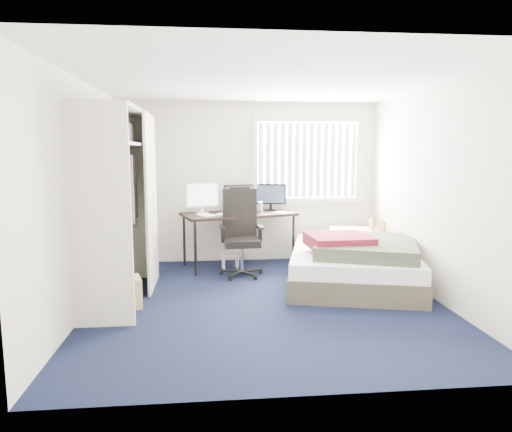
{
  "coord_description": "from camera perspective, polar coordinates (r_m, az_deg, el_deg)",
  "views": [
    {
      "loc": [
        -0.62,
        -5.1,
        1.73
      ],
      "look_at": [
        -0.08,
        0.4,
        0.95
      ],
      "focal_mm": 32.0,
      "sensor_mm": 36.0,
      "label": 1
    }
  ],
  "objects": [
    {
      "name": "ground",
      "position": [
        5.42,
        1.26,
        -10.62
      ],
      "size": [
        4.2,
        4.2,
        0.0
      ],
      "primitive_type": "plane",
      "color": "black",
      "rests_on": "ground"
    },
    {
      "name": "room_shell",
      "position": [
        5.14,
        1.32,
        5.53
      ],
      "size": [
        4.2,
        4.2,
        4.2
      ],
      "color": "silver",
      "rests_on": "ground"
    },
    {
      "name": "window_assembly",
      "position": [
        7.3,
        6.44,
        6.93
      ],
      "size": [
        1.72,
        0.09,
        1.32
      ],
      "color": "white",
      "rests_on": "ground"
    },
    {
      "name": "closet",
      "position": [
        5.48,
        -16.7,
        3.7
      ],
      "size": [
        0.64,
        1.84,
        2.22
      ],
      "color": "beige",
      "rests_on": "ground"
    },
    {
      "name": "desk",
      "position": [
        6.92,
        -2.24,
        0.57
      ],
      "size": [
        1.81,
        1.22,
        1.28
      ],
      "color": "black",
      "rests_on": "ground"
    },
    {
      "name": "office_chair",
      "position": [
        6.46,
        -1.91,
        -3.18
      ],
      "size": [
        0.61,
        0.61,
        1.24
      ],
      "color": "black",
      "rests_on": "ground"
    },
    {
      "name": "footstool",
      "position": [
        6.83,
        -3.25,
        -5.16
      ],
      "size": [
        0.3,
        0.24,
        0.23
      ],
      "color": "white",
      "rests_on": "ground"
    },
    {
      "name": "nightstand",
      "position": [
        6.86,
        14.7,
        -2.41
      ],
      "size": [
        0.55,
        0.91,
        0.77
      ],
      "color": "brown",
      "rests_on": "ground"
    },
    {
      "name": "bed",
      "position": [
        6.23,
        12.11,
        -5.53
      ],
      "size": [
        2.06,
        2.45,
        0.7
      ],
      "color": "#433D30",
      "rests_on": "ground"
    },
    {
      "name": "pine_box",
      "position": [
        5.39,
        -16.6,
        -9.21
      ],
      "size": [
        0.52,
        0.44,
        0.33
      ],
      "primitive_type": "cube",
      "rotation": [
        0.0,
        0.0,
        0.27
      ],
      "color": "tan",
      "rests_on": "ground"
    }
  ]
}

